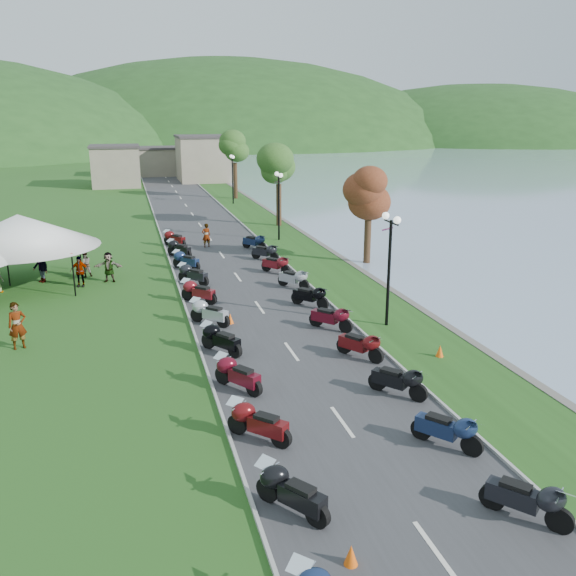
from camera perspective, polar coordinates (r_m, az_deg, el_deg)
road at (r=47.30m, az=-7.35°, el=4.65°), size 7.00×120.00×0.02m
hills_backdrop at (r=206.30m, az=-13.57°, el=13.01°), size 360.00×120.00×76.00m
far_building at (r=91.34m, az=-12.60°, el=11.41°), size 18.00×16.00×5.00m
moto_row_left at (r=24.41m, az=-6.30°, el=-4.90°), size 2.60×44.48×1.10m
moto_row_right at (r=26.97m, az=4.16°, el=-2.78°), size 2.60×36.54×1.10m
vendor_tent_main at (r=36.43m, az=-23.65°, el=3.22°), size 5.61×5.61×4.00m
tree_lakeside at (r=38.84m, az=7.55°, el=7.38°), size 2.51×2.51×6.97m
pedestrian_a at (r=27.27m, az=-23.77°, el=-5.17°), size 0.85×0.74×1.96m
pedestrian_b at (r=37.63m, az=-18.37°, el=1.00°), size 0.84×0.63×1.54m
pedestrian_c at (r=37.33m, az=-22.02°, el=0.52°), size 1.20×1.29×1.94m
traffic_cone_near at (r=14.10m, az=5.91°, el=-23.62°), size 0.31×0.31×0.49m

